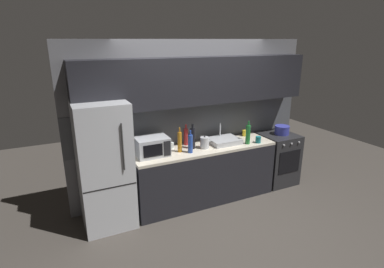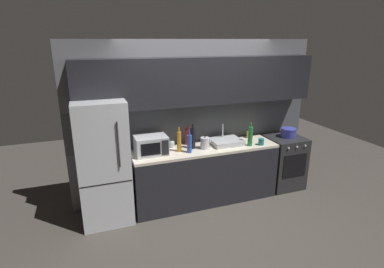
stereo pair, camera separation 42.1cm
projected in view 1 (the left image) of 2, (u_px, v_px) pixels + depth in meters
ground_plane at (234, 228)px, 4.17m from camera, size 10.00×10.00×0.00m
back_wall at (196, 102)px, 4.74m from camera, size 4.03×0.44×2.50m
counter_run at (204, 174)px, 4.81m from camera, size 2.29×0.60×0.90m
refrigerator at (105, 166)px, 4.05m from camera, size 0.68×0.69×1.75m
oven_range at (277, 158)px, 5.42m from camera, size 0.60×0.62×0.90m
microwave at (152, 146)px, 4.30m from camera, size 0.46×0.35×0.27m
sink_basin at (224, 141)px, 4.84m from camera, size 0.48×0.38×0.30m
kettle at (205, 143)px, 4.60m from camera, size 0.17×0.14×0.20m
wine_bottle_amber at (180, 142)px, 4.43m from camera, size 0.06×0.06×0.37m
wine_bottle_green at (248, 134)px, 4.78m from camera, size 0.07×0.07×0.37m
wine_bottle_blue at (190, 143)px, 4.41m from camera, size 0.07×0.07×0.34m
wine_bottle_red at (186, 136)px, 4.73m from camera, size 0.07×0.07×0.33m
wine_bottle_dark at (193, 138)px, 4.57m from camera, size 0.08×0.08×0.38m
mug_teal at (258, 140)px, 4.85m from camera, size 0.09×0.09×0.11m
mug_yellow at (244, 133)px, 5.20m from camera, size 0.07×0.07×0.11m
mug_clear at (172, 145)px, 4.62m from camera, size 0.07×0.07×0.09m
cooking_pot at (282, 130)px, 5.29m from camera, size 0.25×0.25×0.15m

